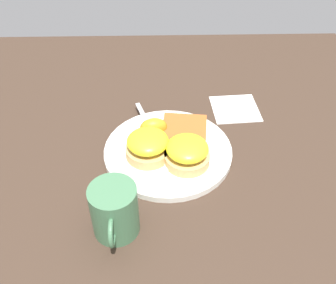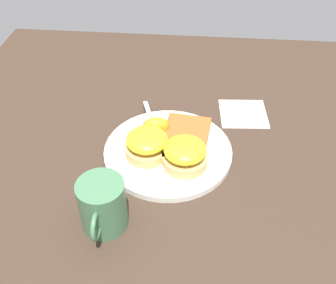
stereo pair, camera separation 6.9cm
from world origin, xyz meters
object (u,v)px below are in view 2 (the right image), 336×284
hashbrown_patty (186,134)px  fork (157,137)px  sandwich_benedict_right (185,154)px  cup (103,205)px  sandwich_benedict_left (147,144)px  orange_wedge (156,127)px

hashbrown_patty → fork: size_ratio=0.47×
sandwich_benedict_right → cup: cup is taller
sandwich_benedict_left → sandwich_benedict_right: same height
sandwich_benedict_right → hashbrown_patty: bearing=-179.0°
fork → sandwich_benedict_right: bearing=41.7°
sandwich_benedict_right → cup: (0.15, -0.13, 0.01)m
sandwich_benedict_left → cup: size_ratio=0.81×
sandwich_benedict_right → cup: size_ratio=0.81×
sandwich_benedict_right → fork: size_ratio=0.41×
hashbrown_patty → cup: bearing=-29.4°
sandwich_benedict_right → fork: bearing=-138.3°
sandwich_benedict_right → hashbrown_patty: 0.08m
sandwich_benedict_left → cup: bearing=-17.2°
sandwich_benedict_left → fork: (-0.05, 0.01, -0.02)m
sandwich_benedict_right → fork: 0.10m
sandwich_benedict_left → orange_wedge: 0.06m
hashbrown_patty → fork: 0.06m
sandwich_benedict_left → hashbrown_patty: (-0.06, 0.08, -0.02)m
sandwich_benedict_right → sandwich_benedict_left: bearing=-106.0°
orange_wedge → cup: cup is taller
sandwich_benedict_left → orange_wedge: sandwich_benedict_left is taller
cup → sandwich_benedict_left: bearing=162.8°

